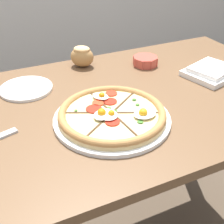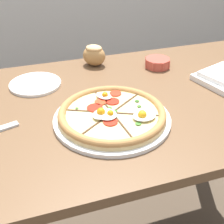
{
  "view_description": "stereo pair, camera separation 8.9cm",
  "coord_description": "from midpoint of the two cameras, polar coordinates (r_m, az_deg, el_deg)",
  "views": [
    {
      "loc": [
        -0.41,
        -0.78,
        1.28
      ],
      "look_at": [
        -0.09,
        -0.1,
        0.8
      ],
      "focal_mm": 50.0,
      "sensor_mm": 36.0,
      "label": 1
    },
    {
      "loc": [
        -0.33,
        -0.81,
        1.28
      ],
      "look_at": [
        -0.09,
        -0.1,
        0.8
      ],
      "focal_mm": 50.0,
      "sensor_mm": 36.0,
      "label": 2
    }
  ],
  "objects": [
    {
      "name": "dining_table",
      "position": [
        1.08,
        5.29,
        -3.18
      ],
      "size": [
        1.28,
        0.75,
        0.77
      ],
      "color": "brown",
      "rests_on": "ground_plane"
    },
    {
      "name": "side_saucer",
      "position": [
        1.12,
        -11.65,
        4.97
      ],
      "size": [
        0.18,
        0.18,
        0.01
      ],
      "color": "white",
      "rests_on": "dining_table"
    },
    {
      "name": "pizza",
      "position": [
        0.89,
        2.86,
        -0.66
      ],
      "size": [
        0.34,
        0.34,
        0.05
      ],
      "color": "white",
      "rests_on": "dining_table"
    },
    {
      "name": "bread_piece_near",
      "position": [
        1.24,
        -1.21,
        10.37
      ],
      "size": [
        0.11,
        0.11,
        0.08
      ],
      "rotation": [
        0.0,
        0.0,
        2.46
      ],
      "color": "#B27F47",
      "rests_on": "dining_table"
    },
    {
      "name": "ramekin_bowl",
      "position": [
        1.25,
        10.36,
        8.85
      ],
      "size": [
        0.1,
        0.1,
        0.04
      ],
      "color": "#C64C3D",
      "rests_on": "dining_table"
    },
    {
      "name": "napkin_folded",
      "position": [
        1.2,
        21.85,
        5.89
      ],
      "size": [
        0.21,
        0.2,
        0.04
      ],
      "rotation": [
        0.0,
        0.0,
        0.25
      ],
      "color": "white",
      "rests_on": "dining_table"
    }
  ]
}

